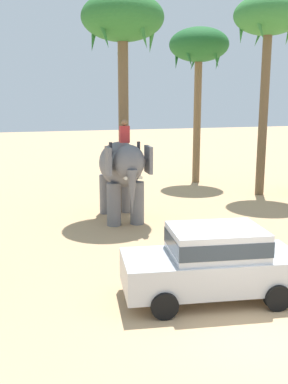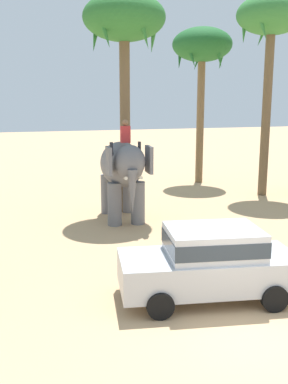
{
  "view_description": "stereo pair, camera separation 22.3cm",
  "coord_description": "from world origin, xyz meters",
  "px_view_note": "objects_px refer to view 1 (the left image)",
  "views": [
    {
      "loc": [
        -4.79,
        -7.05,
        4.56
      ],
      "look_at": [
        -0.16,
        6.37,
        1.6
      ],
      "focal_mm": 41.29,
      "sensor_mm": 36.0,
      "label": 1
    },
    {
      "loc": [
        -4.57,
        -7.12,
        4.56
      ],
      "look_at": [
        -0.16,
        6.37,
        1.6
      ],
      "focal_mm": 41.29,
      "sensor_mm": 36.0,
      "label": 2
    }
  ],
  "objects_px": {
    "car_sedan_foreground": "(213,260)",
    "elephant_with_mahout": "(122,169)",
    "palm_tree_behind_elephant": "(268,22)",
    "palm_tree_far_back": "(199,49)",
    "palm_tree_left_of_road": "(123,25)"
  },
  "relations": [
    {
      "from": "car_sedan_foreground",
      "to": "elephant_with_mahout",
      "type": "bearing_deg",
      "value": 90.43
    },
    {
      "from": "palm_tree_behind_elephant",
      "to": "palm_tree_far_back",
      "type": "xyz_separation_m",
      "value": [
        -1.49,
        4.1,
        -0.83
      ]
    },
    {
      "from": "palm_tree_left_of_road",
      "to": "palm_tree_far_back",
      "type": "height_order",
      "value": "palm_tree_left_of_road"
    },
    {
      "from": "palm_tree_left_of_road",
      "to": "elephant_with_mahout",
      "type": "bearing_deg",
      "value": -110.26
    },
    {
      "from": "car_sedan_foreground",
      "to": "palm_tree_left_of_road",
      "type": "distance_m",
      "value": 10.73
    },
    {
      "from": "car_sedan_foreground",
      "to": "palm_tree_far_back",
      "type": "distance_m",
      "value": 16.32
    },
    {
      "from": "palm_tree_left_of_road",
      "to": "car_sedan_foreground",
      "type": "bearing_deg",
      "value": -92.64
    },
    {
      "from": "palm_tree_behind_elephant",
      "to": "elephant_with_mahout",
      "type": "bearing_deg",
      "value": -163.27
    },
    {
      "from": "palm_tree_left_of_road",
      "to": "palm_tree_behind_elephant",
      "type": "bearing_deg",
      "value": 8.61
    },
    {
      "from": "car_sedan_foreground",
      "to": "palm_tree_left_of_road",
      "type": "relative_size",
      "value": 0.51
    },
    {
      "from": "car_sedan_foreground",
      "to": "palm_tree_left_of_road",
      "type": "bearing_deg",
      "value": 87.36
    },
    {
      "from": "elephant_with_mahout",
      "to": "palm_tree_left_of_road",
      "type": "xyz_separation_m",
      "value": [
        0.45,
        1.22,
        5.42
      ]
    },
    {
      "from": "car_sedan_foreground",
      "to": "palm_tree_far_back",
      "type": "xyz_separation_m",
      "value": [
        6.17,
        13.74,
        6.29
      ]
    },
    {
      "from": "car_sedan_foreground",
      "to": "elephant_with_mahout",
      "type": "distance_m",
      "value": 7.41
    },
    {
      "from": "car_sedan_foreground",
      "to": "palm_tree_far_back",
      "type": "height_order",
      "value": "palm_tree_far_back"
    }
  ]
}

